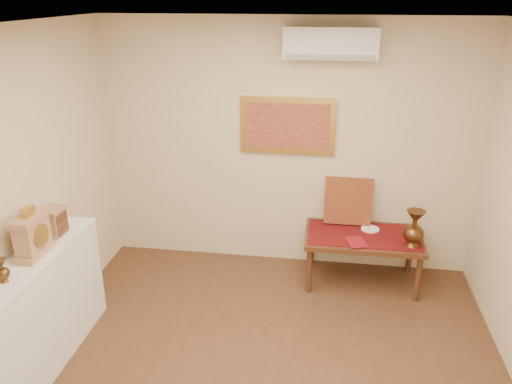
% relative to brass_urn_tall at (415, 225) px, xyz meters
% --- Properties ---
extents(ceiling, '(4.50, 4.50, 0.00)m').
position_rel_brass_urn_tall_xyz_m(ceiling, '(-1.31, -1.70, 1.91)').
color(ceiling, white).
rests_on(ceiling, ground).
extents(wall_back, '(4.00, 0.02, 2.70)m').
position_rel_brass_urn_tall_xyz_m(wall_back, '(-1.31, 0.55, 0.56)').
color(wall_back, beige).
rests_on(wall_back, ground).
extents(brass_urn_small, '(0.10, 0.10, 0.23)m').
position_rel_brass_urn_tall_xyz_m(brass_urn_small, '(-3.13, -1.80, 0.31)').
color(brass_urn_small, brown).
rests_on(brass_urn_small, display_ledge).
extents(table_cloth, '(1.14, 0.59, 0.01)m').
position_rel_brass_urn_tall_xyz_m(table_cloth, '(-0.46, 0.18, -0.23)').
color(table_cloth, '#611012').
rests_on(table_cloth, low_table).
extents(brass_urn_tall, '(0.20, 0.20, 0.46)m').
position_rel_brass_urn_tall_xyz_m(brass_urn_tall, '(0.00, 0.00, 0.00)').
color(brass_urn_tall, brown).
rests_on(brass_urn_tall, table_cloth).
extents(plate, '(0.19, 0.19, 0.01)m').
position_rel_brass_urn_tall_xyz_m(plate, '(-0.39, 0.31, -0.22)').
color(plate, white).
rests_on(plate, table_cloth).
extents(menu, '(0.24, 0.29, 0.01)m').
position_rel_brass_urn_tall_xyz_m(menu, '(-0.55, -0.01, -0.22)').
color(menu, maroon).
rests_on(menu, table_cloth).
extents(cushion, '(0.50, 0.20, 0.51)m').
position_rel_brass_urn_tall_xyz_m(cushion, '(-0.63, 0.46, 0.02)').
color(cushion, '#5D1412').
rests_on(cushion, table_cloth).
extents(display_ledge, '(0.37, 2.02, 0.98)m').
position_rel_brass_urn_tall_xyz_m(display_ledge, '(-3.14, -1.70, -0.30)').
color(display_ledge, white).
rests_on(display_ledge, floor).
extents(mantel_clock, '(0.17, 0.36, 0.41)m').
position_rel_brass_urn_tall_xyz_m(mantel_clock, '(-3.12, -1.41, 0.37)').
color(mantel_clock, tan).
rests_on(mantel_clock, display_ledge).
extents(wooden_chest, '(0.16, 0.21, 0.24)m').
position_rel_brass_urn_tall_xyz_m(wooden_chest, '(-3.14, -1.06, 0.32)').
color(wooden_chest, tan).
rests_on(wooden_chest, display_ledge).
extents(low_table, '(1.20, 0.70, 0.55)m').
position_rel_brass_urn_tall_xyz_m(low_table, '(-0.46, 0.18, -0.30)').
color(low_table, '#4F2C17').
rests_on(low_table, floor).
extents(painting, '(1.00, 0.06, 0.60)m').
position_rel_brass_urn_tall_xyz_m(painting, '(-1.31, 0.52, 0.81)').
color(painting, gold).
rests_on(painting, wall_back).
extents(ac_unit, '(0.90, 0.25, 0.30)m').
position_rel_brass_urn_tall_xyz_m(ac_unit, '(-0.91, 0.41, 1.66)').
color(ac_unit, silver).
rests_on(ac_unit, wall_back).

